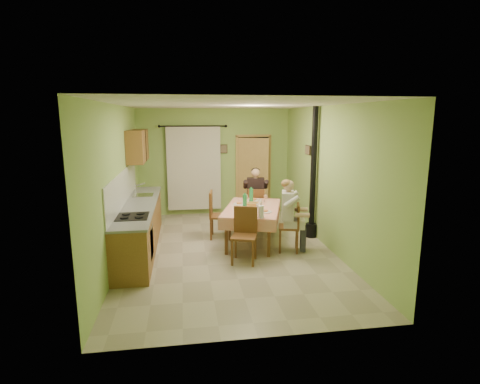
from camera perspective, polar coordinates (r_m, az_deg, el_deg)
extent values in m
cube|color=tan|center=(7.44, -1.81, -8.92)|extent=(4.00, 6.00, 0.01)
cube|color=#9CC163|center=(10.04, -3.91, 4.57)|extent=(4.00, 0.04, 2.80)
cube|color=#9CC163|center=(4.19, 3.00, -4.98)|extent=(4.00, 0.04, 2.80)
cube|color=#9CC163|center=(7.13, -18.05, 1.28)|extent=(0.04, 6.00, 2.80)
cube|color=#9CC163|center=(7.58, 13.33, 2.10)|extent=(0.04, 6.00, 2.80)
cube|color=white|center=(6.99, -1.96, 13.17)|extent=(4.00, 6.00, 0.04)
cube|color=brown|center=(7.69, -14.93, -5.19)|extent=(0.60, 3.60, 0.88)
cube|color=gray|center=(7.57, -15.11, -1.85)|extent=(0.64, 3.64, 0.04)
cube|color=white|center=(7.55, -17.38, 0.54)|extent=(0.02, 3.60, 0.66)
cube|color=silver|center=(8.35, -14.52, -0.51)|extent=(0.42, 0.42, 0.03)
cube|color=black|center=(6.60, -16.05, -3.59)|extent=(0.52, 0.56, 0.02)
cube|color=black|center=(6.71, -13.30, -7.46)|extent=(0.01, 0.55, 0.55)
cube|color=brown|center=(8.71, -15.33, 6.81)|extent=(0.35, 1.40, 0.70)
cylinder|color=black|center=(9.82, -7.18, 9.92)|extent=(1.70, 0.04, 0.04)
cube|color=silver|center=(9.93, -7.02, 3.57)|extent=(1.40, 0.06, 2.20)
cube|color=black|center=(10.21, 2.01, 2.61)|extent=(0.84, 0.03, 2.06)
cube|color=tan|center=(10.12, -0.48, 2.54)|extent=(0.06, 0.06, 2.12)
cube|color=tan|center=(10.29, 4.49, 2.65)|extent=(0.06, 0.06, 2.12)
cube|color=tan|center=(10.09, 2.07, 8.56)|extent=(0.96, 0.06, 0.06)
cube|color=tan|center=(10.06, 2.04, 2.42)|extent=(0.79, 0.31, 2.04)
cube|color=#E29279|center=(7.70, 1.89, -2.47)|extent=(1.54, 2.02, 0.04)
cube|color=#E29279|center=(6.87, 1.03, -5.12)|extent=(1.02, 0.33, 0.22)
cube|color=#E29279|center=(8.59, 2.57, -1.78)|extent=(1.02, 0.33, 0.22)
cube|color=#E29279|center=(7.80, -2.01, -3.12)|extent=(0.54, 1.71, 0.22)
cube|color=#E29279|center=(7.69, 5.84, -3.39)|extent=(0.54, 1.71, 0.22)
cylinder|color=white|center=(8.29, 2.11, -1.27)|extent=(0.25, 0.25, 0.02)
ellipsoid|color=#CC7233|center=(8.28, 2.11, -1.13)|extent=(0.12, 0.12, 0.05)
cylinder|color=white|center=(7.11, 1.01, -3.39)|extent=(0.25, 0.25, 0.02)
ellipsoid|color=#CC7233|center=(7.10, 1.01, -3.23)|extent=(0.12, 0.12, 0.05)
cylinder|color=white|center=(7.30, 3.86, -3.03)|extent=(0.25, 0.25, 0.02)
ellipsoid|color=#CC7233|center=(7.29, 3.87, -2.87)|extent=(0.12, 0.12, 0.05)
cylinder|color=white|center=(7.92, -0.12, -1.85)|extent=(0.25, 0.25, 0.02)
ellipsoid|color=#CC7233|center=(7.92, -0.12, -1.71)|extent=(0.12, 0.12, 0.05)
cylinder|color=gold|center=(7.73, 1.94, -1.95)|extent=(0.26, 0.26, 0.08)
cylinder|color=white|center=(7.16, 1.39, -3.28)|extent=(0.28, 0.28, 0.02)
cube|color=tan|center=(7.10, 1.58, -3.25)|extent=(0.06, 0.07, 0.03)
cube|color=tan|center=(7.18, 1.68, -3.08)|extent=(0.07, 0.06, 0.03)
cube|color=tan|center=(7.15, 1.35, -3.13)|extent=(0.05, 0.06, 0.03)
cube|color=tan|center=(7.12, 1.40, -3.19)|extent=(0.07, 0.07, 0.03)
cube|color=tan|center=(7.19, 1.22, -3.04)|extent=(0.07, 0.07, 0.03)
cube|color=tan|center=(7.15, 1.33, -3.14)|extent=(0.07, 0.07, 0.03)
cube|color=tan|center=(7.17, 1.35, -3.09)|extent=(0.06, 0.07, 0.03)
cylinder|color=silver|center=(7.56, 2.74, -2.20)|extent=(0.07, 0.07, 0.10)
cylinder|color=silver|center=(8.01, 3.13, -1.42)|extent=(0.07, 0.07, 0.10)
cylinder|color=white|center=(6.87, 3.21, -2.98)|extent=(0.11, 0.11, 0.22)
cylinder|color=silver|center=(6.86, 3.21, -2.74)|extent=(0.02, 0.02, 0.30)
cube|color=brown|center=(8.87, 2.37, -2.34)|extent=(0.44, 0.44, 0.04)
cube|color=brown|center=(8.65, 2.44, -1.05)|extent=(0.39, 0.10, 0.45)
cube|color=brown|center=(6.72, 0.62, -6.84)|extent=(0.54, 0.54, 0.04)
cube|color=brown|center=(6.83, 0.87, -4.22)|extent=(0.42, 0.17, 0.49)
cube|color=brown|center=(7.35, 7.44, -5.33)|extent=(0.47, 0.47, 0.04)
cube|color=brown|center=(7.29, 8.85, -3.54)|extent=(0.14, 0.38, 0.44)
cube|color=brown|center=(8.10, -2.97, -3.67)|extent=(0.52, 0.52, 0.04)
cube|color=brown|center=(8.05, -4.47, -1.73)|extent=(0.11, 0.46, 0.52)
cube|color=black|center=(8.76, 2.40, -1.99)|extent=(0.41, 0.45, 0.16)
cube|color=black|center=(8.81, 2.38, 0.42)|extent=(0.43, 0.27, 0.54)
sphere|color=tan|center=(8.74, 2.41, 2.92)|extent=(0.21, 0.21, 0.21)
ellipsoid|color=black|center=(8.77, 2.39, 3.22)|extent=(0.21, 0.21, 0.16)
cube|color=beige|center=(7.33, 8.24, -4.74)|extent=(0.48, 0.45, 0.16)
cube|color=beige|center=(7.24, 7.29, -2.06)|extent=(0.31, 0.44, 0.54)
sphere|color=tan|center=(7.16, 7.44, 0.97)|extent=(0.21, 0.21, 0.21)
ellipsoid|color=olive|center=(7.15, 7.13, 1.29)|extent=(0.21, 0.21, 0.16)
cylinder|color=black|center=(8.09, 11.10, 2.77)|extent=(0.12, 0.12, 2.80)
cylinder|color=black|center=(8.37, 10.77, -5.73)|extent=(0.24, 0.24, 0.30)
cube|color=black|center=(10.00, -2.49, 6.58)|extent=(0.19, 0.03, 0.23)
cube|color=brown|center=(8.63, 10.31, 6.32)|extent=(0.03, 0.31, 0.21)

